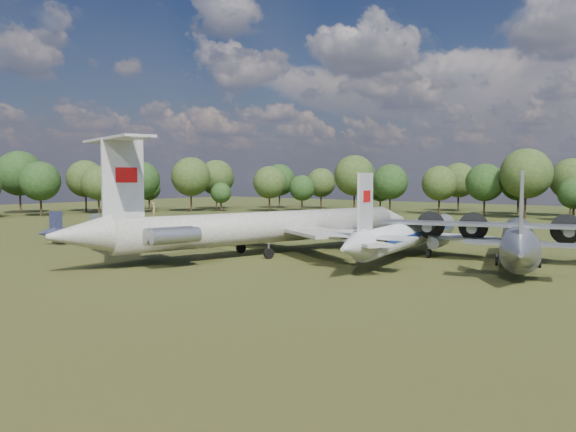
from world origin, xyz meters
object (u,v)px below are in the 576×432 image
Objects in this scene: an12_transport at (518,245)px; person_on_il62 at (154,209)px; tu104_jet at (411,238)px; il62_airliner at (269,233)px; small_prop_northwest at (123,232)px; small_prop_west at (94,234)px.

person_on_il62 is at bearing -158.04° from an12_transport.
an12_transport is (12.91, 0.10, 0.10)m from tu104_jet.
il62_airliner is 15.70m from person_on_il62.
il62_airliner is 1.61× the size of an12_transport.
il62_airliner is at bearing -67.68° from person_on_il62.
an12_transport is at bearing 28.55° from small_prop_northwest.
tu104_jet is 12.91m from an12_transport.
tu104_jet is at bearing 31.06° from small_prop_northwest.
tu104_jet is 27.27× the size of person_on_il62.
an12_transport is 21.65× the size of person_on_il62.
il62_airliner reaches higher than small_prop_west.
small_prop_west is (-56.57, -16.59, -1.05)m from an12_transport.
small_prop_northwest is (-31.11, 0.45, -1.71)m from il62_airliner.
il62_airliner is 3.34× the size of small_prop_west.
an12_transport reaches higher than tu104_jet.
tu104_jet is at bearing 43.18° from small_prop_west.
person_on_il62 is (26.95, -15.18, 5.24)m from small_prop_northwest.
an12_transport is (27.62, 10.37, -0.46)m from il62_airliner.
person_on_il62 is at bearing 3.54° from small_prop_west.
small_prop_west is (-43.66, -16.49, -0.95)m from tu104_jet.
person_on_il62 is at bearing -134.78° from tu104_jet.
small_prop_northwest is 31.37m from person_on_il62.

